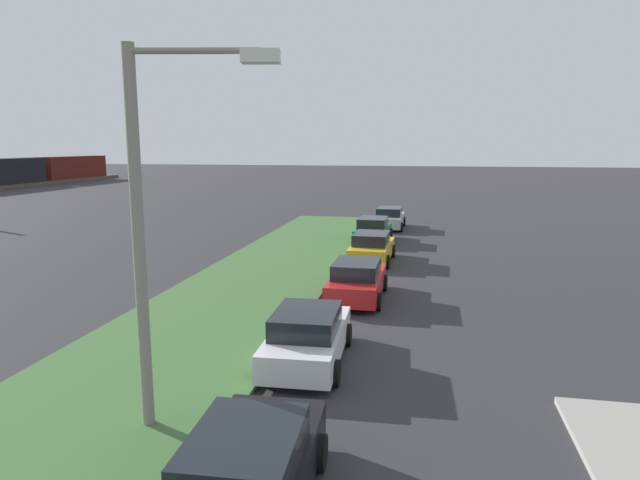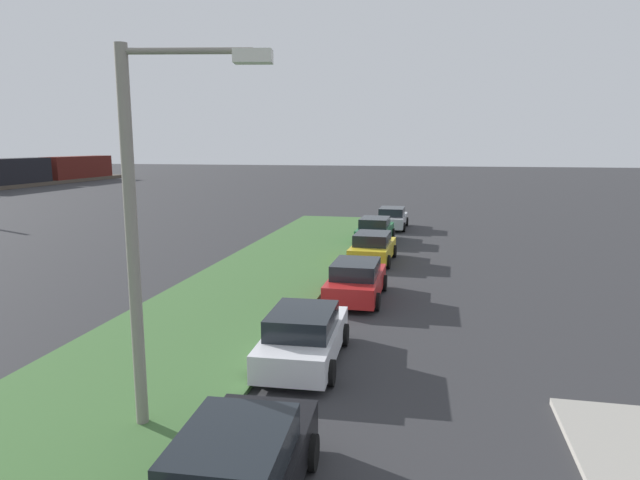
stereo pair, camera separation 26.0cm
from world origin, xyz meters
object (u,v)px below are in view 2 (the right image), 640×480
(parked_car_black, at_px, (237,473))
(parked_car_yellow, at_px, (373,248))
(parked_car_green, at_px, (375,230))
(parked_car_red, at_px, (356,281))
(streetlight, at_px, (149,214))
(parked_car_silver, at_px, (392,218))
(parked_car_white, at_px, (304,336))

(parked_car_black, distance_m, parked_car_yellow, 19.12)
(parked_car_black, bearing_deg, parked_car_green, -1.40)
(parked_car_red, relative_size, streetlight, 0.57)
(parked_car_black, bearing_deg, parked_car_red, -3.04)
(parked_car_black, height_order, parked_car_green, same)
(parked_car_black, distance_m, parked_car_silver, 30.31)
(parked_car_black, height_order, streetlight, streetlight)
(parked_car_black, relative_size, parked_car_silver, 1.01)
(parked_car_silver, xyz_separation_m, streetlight, (-28.07, 2.56, 3.67))
(parked_car_white, height_order, parked_car_red, same)
(parked_car_silver, bearing_deg, parked_car_red, -178.71)
(parked_car_silver, bearing_deg, parked_car_black, -178.94)
(parked_car_green, bearing_deg, streetlight, 176.60)
(parked_car_black, xyz_separation_m, parked_car_silver, (30.31, -0.07, 0.00))
(parked_car_black, height_order, parked_car_silver, same)
(parked_car_black, relative_size, parked_car_white, 1.00)
(parked_car_red, height_order, parked_car_green, same)
(parked_car_black, distance_m, parked_car_white, 6.17)
(streetlight, bearing_deg, parked_car_silver, -5.22)
(parked_car_red, height_order, parked_car_silver, same)
(parked_car_yellow, distance_m, streetlight, 17.45)
(parked_car_silver, bearing_deg, parked_car_green, 175.15)
(parked_car_black, relative_size, parked_car_green, 1.01)
(parked_car_green, height_order, streetlight, streetlight)
(parked_car_black, xyz_separation_m, streetlight, (2.24, 2.49, 3.67))
(parked_car_white, relative_size, parked_car_silver, 1.01)
(parked_car_white, bearing_deg, parked_car_green, -1.70)
(parked_car_red, relative_size, parked_car_silver, 0.99)
(parked_car_white, xyz_separation_m, parked_car_yellow, (12.97, -0.39, 0.00))
(parked_car_yellow, relative_size, parked_car_green, 1.00)
(streetlight, bearing_deg, parked_car_green, -5.01)
(parked_car_green, relative_size, streetlight, 0.58)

